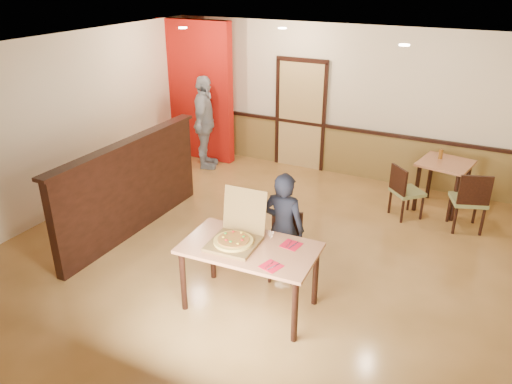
# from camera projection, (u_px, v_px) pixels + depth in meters

# --- Properties ---
(floor) EXTENTS (7.00, 7.00, 0.00)m
(floor) POSITION_uv_depth(u_px,v_px,m) (257.00, 255.00, 7.03)
(floor) COLOR tan
(floor) RESTS_ON ground
(ceiling) EXTENTS (7.00, 7.00, 0.00)m
(ceiling) POSITION_uv_depth(u_px,v_px,m) (257.00, 52.00, 5.87)
(ceiling) COLOR black
(ceiling) RESTS_ON wall_back
(wall_back) EXTENTS (7.00, 0.00, 7.00)m
(wall_back) POSITION_uv_depth(u_px,v_px,m) (342.00, 102.00, 9.29)
(wall_back) COLOR #FCEBC5
(wall_back) RESTS_ON floor
(wall_left) EXTENTS (0.00, 7.00, 7.00)m
(wall_left) POSITION_uv_depth(u_px,v_px,m) (60.00, 127.00, 7.90)
(wall_left) COLOR #FCEBC5
(wall_left) RESTS_ON floor
(wainscot_back) EXTENTS (7.00, 0.04, 0.90)m
(wainscot_back) POSITION_uv_depth(u_px,v_px,m) (338.00, 151.00, 9.66)
(wainscot_back) COLOR olive
(wainscot_back) RESTS_ON floor
(chair_rail_back) EXTENTS (7.00, 0.06, 0.06)m
(chair_rail_back) POSITION_uv_depth(u_px,v_px,m) (339.00, 128.00, 9.45)
(chair_rail_back) COLOR black
(chair_rail_back) RESTS_ON wall_back
(back_door) EXTENTS (0.90, 0.06, 2.10)m
(back_door) POSITION_uv_depth(u_px,v_px,m) (301.00, 116.00, 9.73)
(back_door) COLOR #DBB770
(back_door) RESTS_ON wall_back
(booth_partition) EXTENTS (0.20, 3.10, 1.44)m
(booth_partition) POSITION_uv_depth(u_px,v_px,m) (131.00, 187.00, 7.39)
(booth_partition) COLOR black
(booth_partition) RESTS_ON floor
(red_accent_panel) EXTENTS (1.60, 0.20, 2.78)m
(red_accent_panel) POSITION_uv_depth(u_px,v_px,m) (196.00, 91.00, 10.08)
(red_accent_panel) COLOR #AD140C
(red_accent_panel) RESTS_ON floor
(spot_a) EXTENTS (0.14, 0.14, 0.02)m
(spot_a) POSITION_uv_depth(u_px,v_px,m) (183.00, 28.00, 8.28)
(spot_a) COLOR beige
(spot_a) RESTS_ON ceiling
(spot_b) EXTENTS (0.14, 0.14, 0.02)m
(spot_b) POSITION_uv_depth(u_px,v_px,m) (282.00, 28.00, 8.23)
(spot_b) COLOR beige
(spot_b) RESTS_ON ceiling
(spot_c) EXTENTS (0.14, 0.14, 0.02)m
(spot_c) POSITION_uv_depth(u_px,v_px,m) (404.00, 45.00, 6.51)
(spot_c) COLOR beige
(spot_c) RESTS_ON ceiling
(main_table) EXTENTS (1.58, 0.96, 0.82)m
(main_table) POSITION_uv_depth(u_px,v_px,m) (250.00, 255.00, 5.70)
(main_table) COLOR #B4724B
(main_table) RESTS_ON floor
(diner_chair) EXTENTS (0.53, 0.53, 0.85)m
(diner_chair) POSITION_uv_depth(u_px,v_px,m) (286.00, 243.00, 6.44)
(diner_chair) COLOR olive
(diner_chair) RESTS_ON floor
(side_chair_left) EXTENTS (0.61, 0.61, 0.88)m
(side_chair_left) POSITION_uv_depth(u_px,v_px,m) (404.00, 190.00, 7.92)
(side_chair_left) COLOR olive
(side_chair_left) RESTS_ON floor
(side_chair_right) EXTENTS (0.61, 0.61, 0.97)m
(side_chair_right) POSITION_uv_depth(u_px,v_px,m) (470.00, 199.00, 7.48)
(side_chair_right) COLOR olive
(side_chair_right) RESTS_ON floor
(side_table) EXTENTS (0.90, 0.90, 0.83)m
(side_table) POSITION_uv_depth(u_px,v_px,m) (444.00, 173.00, 8.13)
(side_table) COLOR #B4724B
(side_table) RESTS_ON floor
(diner) EXTENTS (0.56, 0.39, 1.49)m
(diner) POSITION_uv_depth(u_px,v_px,m) (283.00, 229.00, 6.20)
(diner) COLOR black
(diner) RESTS_ON floor
(passerby) EXTENTS (0.82, 1.17, 1.84)m
(passerby) POSITION_uv_depth(u_px,v_px,m) (204.00, 123.00, 9.74)
(passerby) COLOR #97989F
(passerby) RESTS_ON floor
(pizza_box) EXTENTS (0.58, 0.67, 0.57)m
(pizza_box) POSITION_uv_depth(u_px,v_px,m) (236.00, 237.00, 5.70)
(pizza_box) COLOR brown
(pizza_box) RESTS_ON main_table
(pizza) EXTENTS (0.49, 0.49, 0.03)m
(pizza) POSITION_uv_depth(u_px,v_px,m) (233.00, 241.00, 5.66)
(pizza) COLOR gold
(pizza) RESTS_ON pizza_box
(napkin_near) EXTENTS (0.25, 0.25, 0.01)m
(napkin_near) POSITION_uv_depth(u_px,v_px,m) (271.00, 266.00, 5.28)
(napkin_near) COLOR red
(napkin_near) RESTS_ON main_table
(napkin_far) EXTENTS (0.23, 0.23, 0.01)m
(napkin_far) POSITION_uv_depth(u_px,v_px,m) (291.00, 245.00, 5.68)
(napkin_far) COLOR red
(napkin_far) RESTS_ON main_table
(condiment) EXTENTS (0.06, 0.06, 0.16)m
(condiment) POSITION_uv_depth(u_px,v_px,m) (441.00, 154.00, 8.16)
(condiment) COLOR brown
(condiment) RESTS_ON side_table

